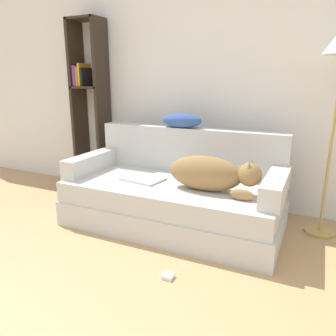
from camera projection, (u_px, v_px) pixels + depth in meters
The scene contains 10 objects.
wall_back at pixel (200, 69), 3.23m from camera, with size 7.60×0.06×2.70m.
couch at pixel (173, 204), 2.86m from camera, with size 1.84×0.89×0.40m.
couch_backrest at pixel (189, 150), 3.08m from camera, with size 1.80×0.15×0.42m.
couch_arm_left at pixel (92, 163), 3.13m from camera, with size 0.15×0.70×0.17m.
couch_arm_right at pixel (276, 186), 2.43m from camera, with size 0.15×0.70×0.17m.
dog at pixel (212, 174), 2.55m from camera, with size 0.74×0.26×0.28m.
laptop at pixel (143, 179), 2.87m from camera, with size 0.38×0.30×0.02m.
throw_pillow at pixel (182, 120), 3.03m from camera, with size 0.38×0.19×0.13m.
bookshelf at pixel (90, 99), 3.66m from camera, with size 0.37×0.26×1.88m.
power_adapter at pixel (168, 276), 2.13m from camera, with size 0.07×0.07×0.03m.
Camera 1 is at (1.15, -0.53, 1.25)m, focal length 35.00 mm.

